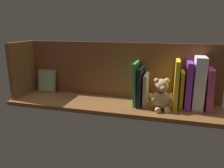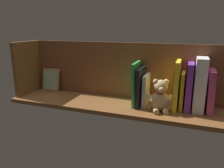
{
  "view_description": "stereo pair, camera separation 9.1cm",
  "coord_description": "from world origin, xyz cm",
  "px_view_note": "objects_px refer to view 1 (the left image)",
  "views": [
    {
      "loc": [
        -30.15,
        109.47,
        41.11
      ],
      "look_at": [
        0.0,
        0.0,
        10.77
      ],
      "focal_mm": 34.55,
      "sensor_mm": 36.0,
      "label": 1
    },
    {
      "loc": [
        -38.77,
        106.72,
        41.11
      ],
      "look_at": [
        0.0,
        0.0,
        10.77
      ],
      "focal_mm": 34.55,
      "sensor_mm": 36.0,
      "label": 2
    }
  ],
  "objects_px": {
    "dictionary_thick_white": "(199,83)",
    "teddy_bear": "(161,96)",
    "book_0": "(209,89)",
    "picture_frame_leaning": "(47,81)"
  },
  "relations": [
    {
      "from": "dictionary_thick_white",
      "to": "picture_frame_leaning",
      "type": "distance_m",
      "value": 0.91
    },
    {
      "from": "book_0",
      "to": "dictionary_thick_white",
      "type": "distance_m",
      "value": 0.06
    },
    {
      "from": "teddy_bear",
      "to": "picture_frame_leaning",
      "type": "bearing_deg",
      "value": -25.11
    },
    {
      "from": "book_0",
      "to": "dictionary_thick_white",
      "type": "bearing_deg",
      "value": -6.0
    },
    {
      "from": "teddy_bear",
      "to": "picture_frame_leaning",
      "type": "height_order",
      "value": "teddy_bear"
    },
    {
      "from": "book_0",
      "to": "dictionary_thick_white",
      "type": "height_order",
      "value": "dictionary_thick_white"
    },
    {
      "from": "teddy_bear",
      "to": "dictionary_thick_white",
      "type": "bearing_deg",
      "value": -173.99
    },
    {
      "from": "book_0",
      "to": "picture_frame_leaning",
      "type": "distance_m",
      "value": 0.96
    },
    {
      "from": "dictionary_thick_white",
      "to": "picture_frame_leaning",
      "type": "bearing_deg",
      "value": -2.52
    },
    {
      "from": "dictionary_thick_white",
      "to": "teddy_bear",
      "type": "height_order",
      "value": "dictionary_thick_white"
    }
  ]
}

